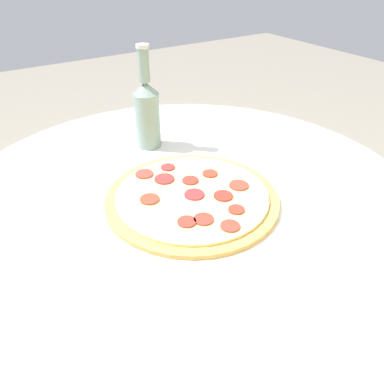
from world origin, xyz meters
name	(u,v)px	position (x,y,z in m)	size (l,w,h in m)	color
ground_plane	(188,374)	(0.00, 0.00, 0.00)	(8.00, 8.00, 0.00)	gray
table	(186,249)	(0.00, 0.00, 0.55)	(1.03, 1.03, 0.73)	silver
pizza	(192,197)	(0.01, 0.04, 0.74)	(0.36, 0.36, 0.02)	tan
beer_bottle	(147,111)	(-0.03, -0.23, 0.83)	(0.07, 0.07, 0.26)	gray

